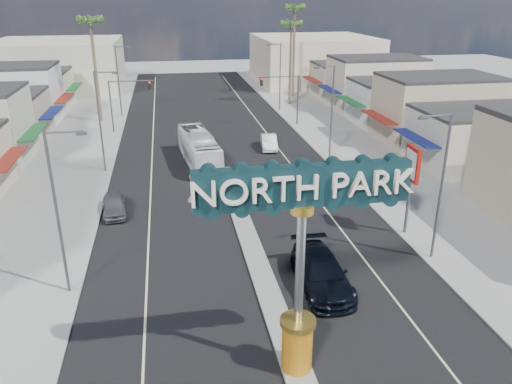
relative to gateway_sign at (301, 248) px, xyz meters
name	(u,v)px	position (x,y,z in m)	size (l,w,h in m)	color
ground	(222,165)	(0.00, 28.02, -5.93)	(160.00, 160.00, 0.00)	gray
road	(222,165)	(0.00, 28.02, -5.92)	(20.00, 120.00, 0.01)	black
median_island	(250,241)	(0.00, 12.02, -5.85)	(1.30, 30.00, 0.16)	gray
sidewalk_left	(67,174)	(-14.00, 28.02, -5.87)	(8.00, 120.00, 0.12)	gray
sidewalk_right	(362,157)	(14.00, 28.02, -5.87)	(8.00, 120.00, 0.12)	gray
storefront_row_right	(401,98)	(24.00, 41.02, -2.93)	(12.00, 42.00, 6.00)	#B7B29E
backdrop_far_left	(59,65)	(-22.00, 73.02, -1.93)	(20.00, 20.00, 8.00)	#B7B29E
backdrop_far_right	(313,59)	(22.00, 73.02, -1.93)	(20.00, 20.00, 8.00)	beige
gateway_sign	(301,248)	(0.00, 0.00, 0.00)	(8.20, 1.50, 9.15)	#BC5A0E
traffic_signal_left	(126,96)	(-9.18, 42.02, -1.65)	(5.09, 0.45, 6.00)	#47474C
traffic_signal_right	(283,90)	(9.18, 42.02, -1.65)	(5.09, 0.45, 6.00)	#47474C
streetlight_l_near	(59,207)	(-10.43, 8.02, -0.86)	(2.03, 0.22, 9.00)	#47474C
streetlight_l_mid	(101,117)	(-10.43, 28.02, -0.86)	(2.03, 0.22, 9.00)	#47474C
streetlight_l_far	(119,78)	(-10.43, 50.02, -0.86)	(2.03, 0.22, 9.00)	#47474C
streetlight_r_near	(440,181)	(10.43, 8.02, -0.86)	(2.03, 0.22, 9.00)	#47474C
streetlight_r_mid	(330,108)	(10.43, 28.02, -0.86)	(2.03, 0.22, 9.00)	#47474C
streetlight_r_far	(279,74)	(10.43, 50.02, -0.86)	(2.03, 0.22, 9.00)	#47474C
palm_left_far	(90,26)	(-13.00, 48.02, 5.57)	(2.60, 2.60, 13.10)	brown
palm_right_mid	(291,28)	(13.00, 54.02, 4.67)	(2.60, 2.60, 12.10)	brown
palm_right_far	(295,13)	(15.00, 60.02, 6.46)	(2.60, 2.60, 14.10)	brown
suv_right	(322,272)	(3.01, 6.19, -5.03)	(2.51, 6.17, 1.79)	black
car_parked_left	(114,205)	(-9.00, 18.25, -5.22)	(1.67, 4.14, 1.41)	slate
car_parked_right	(269,142)	(5.50, 32.58, -5.21)	(1.52, 4.37, 1.44)	white
city_bus	(199,148)	(-2.00, 29.00, -4.44)	(2.50, 10.67, 2.97)	white
bank_pylon_sign	(412,169)	(10.49, 11.47, -1.30)	(0.35, 1.87, 5.96)	#47474C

